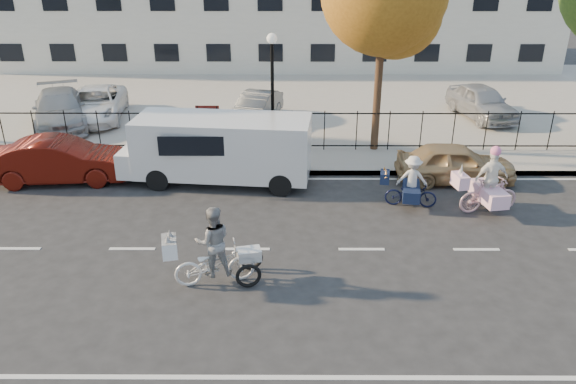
{
  "coord_description": "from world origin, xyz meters",
  "views": [
    {
      "loc": [
        1.13,
        -12.72,
        7.4
      ],
      "look_at": [
        1.07,
        1.2,
        1.1
      ],
      "focal_mm": 35.0,
      "sensor_mm": 36.0,
      "label": 1
    }
  ],
  "objects_px": {
    "lot_car_c": "(256,107)",
    "red_sedan": "(60,160)",
    "lot_car_d": "(482,102)",
    "unicorn_bike": "(489,188)",
    "lamppost": "(272,73)",
    "bull_bike": "(411,186)",
    "lot_car_a": "(60,109)",
    "gold_sedan": "(456,163)",
    "lot_car_b": "(96,104)",
    "pedestrian": "(155,143)",
    "zebra_trike": "(214,255)",
    "white_van": "(220,147)"
  },
  "relations": [
    {
      "from": "lamppost",
      "to": "bull_bike",
      "type": "distance_m",
      "value": 6.44
    },
    {
      "from": "white_van",
      "to": "gold_sedan",
      "type": "bearing_deg",
      "value": 5.68
    },
    {
      "from": "zebra_trike",
      "to": "lot_car_b",
      "type": "xyz_separation_m",
      "value": [
        -6.73,
        12.64,
        0.07
      ]
    },
    {
      "from": "red_sedan",
      "to": "pedestrian",
      "type": "distance_m",
      "value": 3.14
    },
    {
      "from": "lamppost",
      "to": "lot_car_d",
      "type": "xyz_separation_m",
      "value": [
        9.04,
        4.58,
        -2.25
      ]
    },
    {
      "from": "zebra_trike",
      "to": "white_van",
      "type": "relative_size",
      "value": 0.36
    },
    {
      "from": "bull_bike",
      "to": "pedestrian",
      "type": "height_order",
      "value": "pedestrian"
    },
    {
      "from": "unicorn_bike",
      "to": "lot_car_a",
      "type": "distance_m",
      "value": 17.35
    },
    {
      "from": "red_sedan",
      "to": "white_van",
      "type": "bearing_deg",
      "value": -95.05
    },
    {
      "from": "unicorn_bike",
      "to": "bull_bike",
      "type": "distance_m",
      "value": 2.23
    },
    {
      "from": "zebra_trike",
      "to": "gold_sedan",
      "type": "bearing_deg",
      "value": -62.78
    },
    {
      "from": "zebra_trike",
      "to": "white_van",
      "type": "bearing_deg",
      "value": -7.66
    },
    {
      "from": "unicorn_bike",
      "to": "white_van",
      "type": "bearing_deg",
      "value": 64.61
    },
    {
      "from": "lot_car_b",
      "to": "gold_sedan",
      "type": "bearing_deg",
      "value": -33.79
    },
    {
      "from": "lot_car_d",
      "to": "lot_car_c",
      "type": "bearing_deg",
      "value": 171.46
    },
    {
      "from": "lot_car_a",
      "to": "lot_car_b",
      "type": "distance_m",
      "value": 1.57
    },
    {
      "from": "lamppost",
      "to": "gold_sedan",
      "type": "xyz_separation_m",
      "value": [
        6.08,
        -2.3,
        -2.45
      ]
    },
    {
      "from": "red_sedan",
      "to": "lot_car_b",
      "type": "bearing_deg",
      "value": 2.72
    },
    {
      "from": "unicorn_bike",
      "to": "lot_car_c",
      "type": "xyz_separation_m",
      "value": [
        -7.25,
        8.54,
        0.01
      ]
    },
    {
      "from": "lamppost",
      "to": "gold_sedan",
      "type": "height_order",
      "value": "lamppost"
    },
    {
      "from": "pedestrian",
      "to": "lot_car_d",
      "type": "relative_size",
      "value": 0.38
    },
    {
      "from": "bull_bike",
      "to": "lamppost",
      "type": "bearing_deg",
      "value": 55.09
    },
    {
      "from": "zebra_trike",
      "to": "white_van",
      "type": "xyz_separation_m",
      "value": [
        -0.54,
        6.04,
        0.45
      ]
    },
    {
      "from": "lot_car_c",
      "to": "unicorn_bike",
      "type": "bearing_deg",
      "value": -33.4
    },
    {
      "from": "lot_car_d",
      "to": "red_sedan",
      "type": "bearing_deg",
      "value": -168.77
    },
    {
      "from": "pedestrian",
      "to": "lot_car_d",
      "type": "xyz_separation_m",
      "value": [
        13.1,
        5.68,
        -0.08
      ]
    },
    {
      "from": "unicorn_bike",
      "to": "lot_car_d",
      "type": "height_order",
      "value": "unicorn_bike"
    },
    {
      "from": "pedestrian",
      "to": "lot_car_b",
      "type": "height_order",
      "value": "pedestrian"
    },
    {
      "from": "zebra_trike",
      "to": "red_sedan",
      "type": "distance_m",
      "value": 8.39
    },
    {
      "from": "lamppost",
      "to": "lot_car_b",
      "type": "bearing_deg",
      "value": 151.29
    },
    {
      "from": "unicorn_bike",
      "to": "lot_car_d",
      "type": "bearing_deg",
      "value": -25.69
    },
    {
      "from": "zebra_trike",
      "to": "bull_bike",
      "type": "relative_size",
      "value": 1.29
    },
    {
      "from": "lot_car_c",
      "to": "red_sedan",
      "type": "bearing_deg",
      "value": -118.0
    },
    {
      "from": "lot_car_a",
      "to": "lot_car_c",
      "type": "xyz_separation_m",
      "value": [
        8.21,
        0.69,
        -0.11
      ]
    },
    {
      "from": "zebra_trike",
      "to": "unicorn_bike",
      "type": "relative_size",
      "value": 1.1
    },
    {
      "from": "bull_bike",
      "to": "gold_sedan",
      "type": "relative_size",
      "value": 0.46
    },
    {
      "from": "gold_sedan",
      "to": "lot_car_d",
      "type": "xyz_separation_m",
      "value": [
        2.96,
        6.88,
        0.21
      ]
    },
    {
      "from": "red_sedan",
      "to": "gold_sedan",
      "type": "bearing_deg",
      "value": -95.05
    },
    {
      "from": "bull_bike",
      "to": "lot_car_b",
      "type": "height_order",
      "value": "bull_bike"
    },
    {
      "from": "lot_car_b",
      "to": "white_van",
      "type": "bearing_deg",
      "value": -55.29
    },
    {
      "from": "pedestrian",
      "to": "lot_car_a",
      "type": "bearing_deg",
      "value": -83.29
    },
    {
      "from": "white_van",
      "to": "lot_car_c",
      "type": "relative_size",
      "value": 1.69
    },
    {
      "from": "zebra_trike",
      "to": "lot_car_c",
      "type": "relative_size",
      "value": 0.61
    },
    {
      "from": "pedestrian",
      "to": "lot_car_b",
      "type": "distance_m",
      "value": 6.59
    },
    {
      "from": "unicorn_bike",
      "to": "red_sedan",
      "type": "bearing_deg",
      "value": 70.66
    },
    {
      "from": "zebra_trike",
      "to": "white_van",
      "type": "distance_m",
      "value": 6.08
    },
    {
      "from": "lot_car_a",
      "to": "gold_sedan",
      "type": "bearing_deg",
      "value": -40.99
    },
    {
      "from": "unicorn_bike",
      "to": "lot_car_c",
      "type": "bearing_deg",
      "value": 30.62
    },
    {
      "from": "bull_bike",
      "to": "lot_car_c",
      "type": "height_order",
      "value": "bull_bike"
    },
    {
      "from": "pedestrian",
      "to": "red_sedan",
      "type": "bearing_deg",
      "value": -19.35
    }
  ]
}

